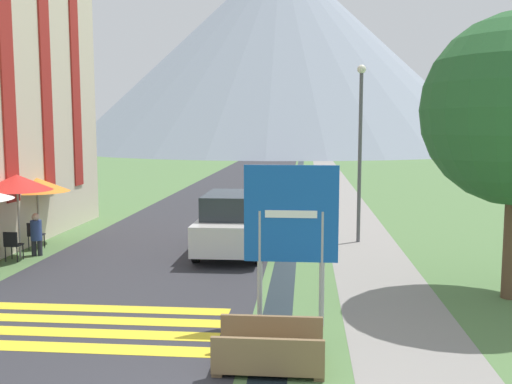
{
  "coord_description": "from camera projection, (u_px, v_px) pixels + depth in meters",
  "views": [
    {
      "loc": [
        1.74,
        -6.5,
        3.77
      ],
      "look_at": [
        0.29,
        10.0,
        1.87
      ],
      "focal_mm": 40.0,
      "sensor_mm": 36.0,
      "label": 1
    }
  ],
  "objects": [
    {
      "name": "parked_car_near",
      "position": [
        234.0,
        223.0,
        17.03
      ],
      "size": [
        1.95,
        4.49,
        1.82
      ],
      "color": "silver",
      "rests_on": "ground_plane"
    },
    {
      "name": "drainage_channel",
      "position": [
        297.0,
        186.0,
        36.6
      ],
      "size": [
        0.6,
        60.0,
        0.0
      ],
      "color": "black",
      "rests_on": "ground_plane"
    },
    {
      "name": "ground_plane",
      "position": [
        268.0,
        207.0,
        26.81
      ],
      "size": [
        160.0,
        160.0,
        0.0
      ],
      "primitive_type": "plane",
      "color": "#517542"
    },
    {
      "name": "footpath",
      "position": [
        335.0,
        186.0,
        36.39
      ],
      "size": [
        2.2,
        60.0,
        0.01
      ],
      "color": "gray",
      "rests_on": "ground_plane"
    },
    {
      "name": "road",
      "position": [
        240.0,
        185.0,
        36.92
      ],
      "size": [
        6.4,
        60.0,
        0.01
      ],
      "color": "#2D2D33",
      "rests_on": "ground_plane"
    },
    {
      "name": "road_sign",
      "position": [
        291.0,
        226.0,
        10.65
      ],
      "size": [
        1.77,
        0.11,
        3.06
      ],
      "color": "#9E9EA3",
      "rests_on": "ground_plane"
    },
    {
      "name": "footbridge",
      "position": [
        270.0,
        352.0,
        8.99
      ],
      "size": [
        1.7,
        1.1,
        0.65
      ],
      "color": "brown",
      "rests_on": "ground_plane"
    },
    {
      "name": "cafe_umbrella_middle_red",
      "position": [
        17.0,
        183.0,
        16.24
      ],
      "size": [
        1.97,
        1.97,
        2.42
      ],
      "color": "#B7B2A8",
      "rests_on": "ground_plane"
    },
    {
      "name": "cafe_chair_far_left",
      "position": [
        35.0,
        233.0,
        17.48
      ],
      "size": [
        0.4,
        0.4,
        0.85
      ],
      "rotation": [
        0.0,
        0.0,
        0.3
      ],
      "color": "black",
      "rests_on": "ground_plane"
    },
    {
      "name": "streetlamp",
      "position": [
        360.0,
        140.0,
        18.35
      ],
      "size": [
        0.28,
        0.28,
        5.73
      ],
      "color": "#515156",
      "rests_on": "ground_plane"
    },
    {
      "name": "cafe_chair_middle",
      "position": [
        12.0,
        243.0,
        15.98
      ],
      "size": [
        0.4,
        0.4,
        0.85
      ],
      "rotation": [
        0.0,
        0.0,
        0.01
      ],
      "color": "black",
      "rests_on": "ground_plane"
    },
    {
      "name": "mountain_distant",
      "position": [
        281.0,
        51.0,
        95.25
      ],
      "size": [
        69.94,
        69.94,
        32.75
      ],
      "color": "gray",
      "rests_on": "ground_plane"
    },
    {
      "name": "cafe_umbrella_rear_orange",
      "position": [
        37.0,
        185.0,
        18.34
      ],
      "size": [
        2.05,
        2.05,
        2.13
      ],
      "color": "#B7B2A8",
      "rests_on": "ground_plane"
    },
    {
      "name": "crosswalk_marking",
      "position": [
        80.0,
        326.0,
        10.81
      ],
      "size": [
        5.44,
        2.54,
        0.01
      ],
      "color": "yellow",
      "rests_on": "ground_plane"
    },
    {
      "name": "person_seated_far",
      "position": [
        36.0,
        232.0,
        16.67
      ],
      "size": [
        0.32,
        0.32,
        1.26
      ],
      "color": "#282833",
      "rests_on": "ground_plane"
    },
    {
      "name": "parked_car_far",
      "position": [
        265.0,
        184.0,
        28.54
      ],
      "size": [
        1.79,
        3.88,
        1.82
      ],
      "color": "#B2B2B7",
      "rests_on": "ground_plane"
    }
  ]
}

